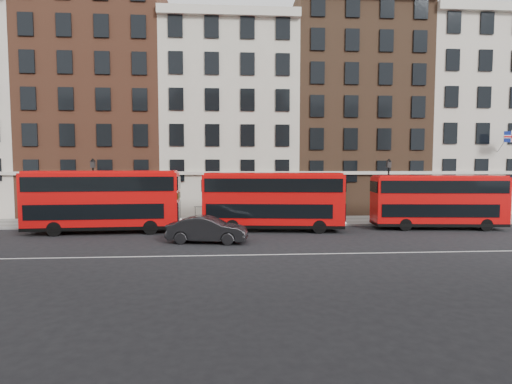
{
  "coord_description": "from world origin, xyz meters",
  "views": [
    {
      "loc": [
        -0.15,
        -23.7,
        5.01
      ],
      "look_at": [
        1.82,
        5.0,
        3.0
      ],
      "focal_mm": 28.0,
      "sensor_mm": 36.0,
      "label": 1
    }
  ],
  "objects": [
    {
      "name": "lamp_post_left",
      "position": [
        -10.88,
        8.76,
        3.08
      ],
      "size": [
        0.44,
        0.44,
        5.33
      ],
      "color": "black",
      "rests_on": "pavement"
    },
    {
      "name": "iron_railings",
      "position": [
        0.0,
        12.7,
        0.65
      ],
      "size": [
        6.6,
        0.06,
        1.0
      ],
      "primitive_type": null,
      "color": "black",
      "rests_on": "pavement"
    },
    {
      "name": "lamp_post_right",
      "position": [
        13.12,
        8.6,
        3.08
      ],
      "size": [
        0.44,
        0.44,
        5.33
      ],
      "color": "black",
      "rests_on": "pavement"
    },
    {
      "name": "road_centre_line",
      "position": [
        0.0,
        -2.0,
        0.01
      ],
      "size": [
        70.0,
        0.12,
        0.01
      ],
      "primitive_type": "cube",
      "color": "white",
      "rests_on": "ground"
    },
    {
      "name": "bus_d",
      "position": [
        15.94,
        5.93,
        2.23
      ],
      "size": [
        10.06,
        3.25,
        4.15
      ],
      "rotation": [
        0.0,
        0.0,
        -0.09
      ],
      "color": "red",
      "rests_on": "ground"
    },
    {
      "name": "pavement",
      "position": [
        0.0,
        10.5,
        0.07
      ],
      "size": [
        80.0,
        5.0,
        0.15
      ],
      "primitive_type": "cube",
      "color": "slate",
      "rests_on": "ground"
    },
    {
      "name": "kerb",
      "position": [
        0.0,
        8.0,
        0.08
      ],
      "size": [
        80.0,
        0.3,
        0.16
      ],
      "primitive_type": "cube",
      "color": "gray",
      "rests_on": "ground"
    },
    {
      "name": "car_front",
      "position": [
        -1.52,
        1.73,
        0.84
      ],
      "size": [
        5.3,
        2.57,
        1.67
      ],
      "primitive_type": "imported",
      "rotation": [
        0.0,
        0.0,
        1.41
      ],
      "color": "black",
      "rests_on": "ground"
    },
    {
      "name": "bus_c",
      "position": [
        3.14,
        5.93,
        2.34
      ],
      "size": [
        10.61,
        3.68,
        4.37
      ],
      "rotation": [
        0.0,
        0.0,
        -0.12
      ],
      "color": "red",
      "rests_on": "ground"
    },
    {
      "name": "ground",
      "position": [
        0.0,
        0.0,
        0.0
      ],
      "size": [
        120.0,
        120.0,
        0.0
      ],
      "primitive_type": "plane",
      "color": "black",
      "rests_on": "ground"
    },
    {
      "name": "bus_b",
      "position": [
        -9.28,
        5.93,
        2.43
      ],
      "size": [
        10.91,
        3.08,
        4.54
      ],
      "rotation": [
        0.0,
        0.0,
        0.04
      ],
      "color": "red",
      "rests_on": "ground"
    },
    {
      "name": "building_terrace",
      "position": [
        -0.31,
        17.88,
        10.24
      ],
      "size": [
        64.0,
        11.95,
        22.0
      ],
      "color": "beige",
      "rests_on": "ground"
    }
  ]
}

